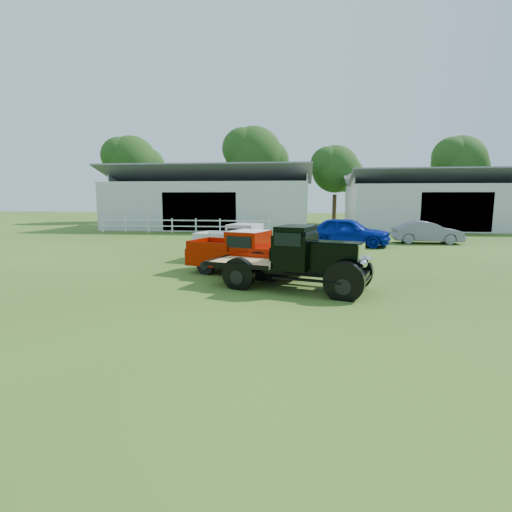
% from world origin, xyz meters
% --- Properties ---
extents(ground, '(120.00, 120.00, 0.00)m').
position_xyz_m(ground, '(0.00, 0.00, 0.00)').
color(ground, '#38501B').
extents(shed_left, '(18.80, 10.20, 5.60)m').
position_xyz_m(shed_left, '(-7.00, 26.00, 2.80)').
color(shed_left, silver).
rests_on(shed_left, ground).
extents(shed_right, '(16.80, 9.20, 5.20)m').
position_xyz_m(shed_right, '(14.00, 27.00, 2.60)').
color(shed_right, silver).
rests_on(shed_right, ground).
extents(fence_rail, '(14.20, 0.16, 1.20)m').
position_xyz_m(fence_rail, '(-8.00, 20.00, 0.60)').
color(fence_rail, white).
rests_on(fence_rail, ground).
extents(tree_a, '(6.30, 6.30, 10.50)m').
position_xyz_m(tree_a, '(-18.00, 33.00, 5.25)').
color(tree_a, '#214B0E').
rests_on(tree_a, ground).
extents(tree_b, '(6.90, 6.90, 11.50)m').
position_xyz_m(tree_b, '(-4.00, 34.00, 5.75)').
color(tree_b, '#214B0E').
rests_on(tree_b, ground).
extents(tree_c, '(5.40, 5.40, 9.00)m').
position_xyz_m(tree_c, '(5.00, 33.00, 4.50)').
color(tree_c, '#214B0E').
rests_on(tree_c, ground).
extents(tree_d, '(6.00, 6.00, 10.00)m').
position_xyz_m(tree_d, '(18.00, 34.00, 5.00)').
color(tree_d, '#214B0E').
rests_on(tree_d, ground).
extents(vintage_flatbed, '(5.57, 3.47, 2.06)m').
position_xyz_m(vintage_flatbed, '(1.39, 1.18, 1.03)').
color(vintage_flatbed, black).
rests_on(vintage_flatbed, ground).
extents(red_pickup, '(5.03, 3.23, 1.71)m').
position_xyz_m(red_pickup, '(-0.43, 3.37, 0.86)').
color(red_pickup, '#8F0F00').
rests_on(red_pickup, ground).
extents(white_pickup, '(4.92, 2.86, 1.70)m').
position_xyz_m(white_pickup, '(-1.03, 6.43, 0.85)').
color(white_pickup, silver).
rests_on(white_pickup, ground).
extents(misc_car_blue, '(5.40, 3.27, 1.72)m').
position_xyz_m(misc_car_blue, '(4.36, 12.96, 0.86)').
color(misc_car_blue, '#041D9B').
rests_on(misc_car_blue, ground).
extents(misc_car_grey, '(4.23, 1.51, 1.39)m').
position_xyz_m(misc_car_grey, '(9.54, 14.80, 0.69)').
color(misc_car_grey, slate).
rests_on(misc_car_grey, ground).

